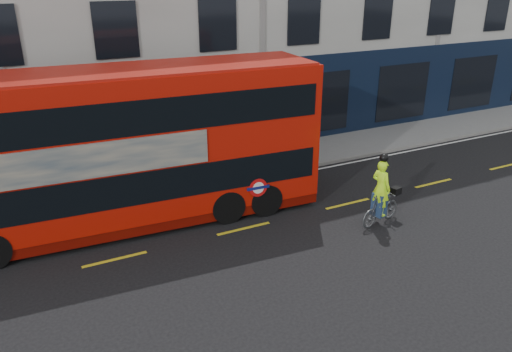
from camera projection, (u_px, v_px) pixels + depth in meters
ground at (376, 222)px, 16.06m from camera, size 120.00×120.00×0.00m
pavement at (278, 158)px, 21.40m from camera, size 60.00×3.00×0.12m
kerb at (296, 169)px, 20.16m from camera, size 60.00×0.12×0.13m
road_edge_line at (300, 173)px, 19.94m from camera, size 58.00×0.10×0.01m
lane_dashes at (348, 204)px, 17.30m from camera, size 58.00×0.12×0.01m
bus at (126, 148)px, 15.13m from camera, size 12.26×3.48×4.89m
cyclist at (381, 200)px, 15.64m from camera, size 1.76×0.83×2.40m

